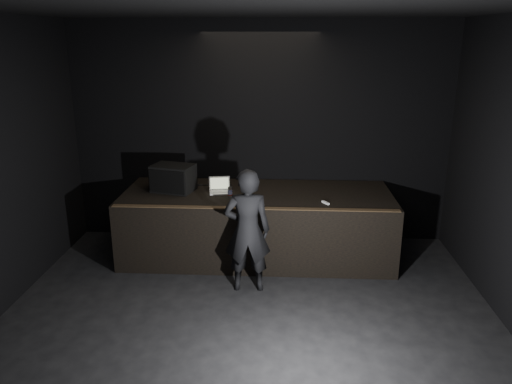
{
  "coord_description": "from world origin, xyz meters",
  "views": [
    {
      "loc": [
        0.38,
        -4.36,
        3.23
      ],
      "look_at": [
        0.01,
        2.3,
        1.15
      ],
      "focal_mm": 35.0,
      "sensor_mm": 36.0,
      "label": 1
    }
  ],
  "objects_px": {
    "person": "(247,231)",
    "stage_riser": "(257,224)",
    "stage_monitor": "(173,178)",
    "beer_can": "(230,192)",
    "laptop": "(220,188)"
  },
  "relations": [
    {
      "from": "stage_riser",
      "to": "stage_monitor",
      "type": "bearing_deg",
      "value": 178.78
    },
    {
      "from": "stage_riser",
      "to": "laptop",
      "type": "relative_size",
      "value": 11.25
    },
    {
      "from": "stage_monitor",
      "to": "laptop",
      "type": "bearing_deg",
      "value": 13.94
    },
    {
      "from": "stage_riser",
      "to": "stage_monitor",
      "type": "distance_m",
      "value": 1.45
    },
    {
      "from": "stage_riser",
      "to": "person",
      "type": "distance_m",
      "value": 1.15
    },
    {
      "from": "stage_riser",
      "to": "beer_can",
      "type": "bearing_deg",
      "value": -146.48
    },
    {
      "from": "person",
      "to": "stage_monitor",
      "type": "bearing_deg",
      "value": -47.48
    },
    {
      "from": "stage_riser",
      "to": "beer_can",
      "type": "height_order",
      "value": "beer_can"
    },
    {
      "from": "stage_riser",
      "to": "person",
      "type": "relative_size",
      "value": 2.41
    },
    {
      "from": "person",
      "to": "stage_riser",
      "type": "bearing_deg",
      "value": -97.88
    },
    {
      "from": "person",
      "to": "beer_can",
      "type": "bearing_deg",
      "value": -74.19
    },
    {
      "from": "beer_can",
      "to": "stage_riser",
      "type": "bearing_deg",
      "value": 33.52
    },
    {
      "from": "stage_monitor",
      "to": "beer_can",
      "type": "height_order",
      "value": "stage_monitor"
    },
    {
      "from": "stage_monitor",
      "to": "person",
      "type": "distance_m",
      "value": 1.68
    },
    {
      "from": "beer_can",
      "to": "person",
      "type": "bearing_deg",
      "value": -69.91
    }
  ]
}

